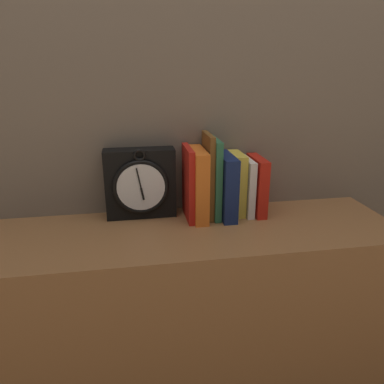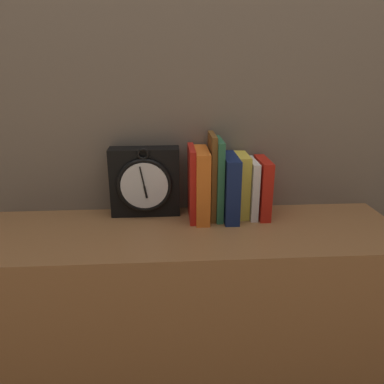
{
  "view_description": "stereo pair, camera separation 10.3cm",
  "coord_description": "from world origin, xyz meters",
  "px_view_note": "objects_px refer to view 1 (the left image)",
  "views": [
    {
      "loc": [
        -0.17,
        -0.96,
        1.2
      ],
      "look_at": [
        0.0,
        0.0,
        0.86
      ],
      "focal_mm": 35.0,
      "sensor_mm": 36.0,
      "label": 1
    },
    {
      "loc": [
        -0.06,
        -0.97,
        1.2
      ],
      "look_at": [
        0.0,
        0.0,
        0.86
      ],
      "focal_mm": 35.0,
      "sensor_mm": 36.0,
      "label": 2
    }
  ],
  "objects_px": {
    "book_slot5_yellow": "(236,184)",
    "book_slot6_white": "(246,186)",
    "clock": "(140,184)",
    "book_slot0_red": "(188,183)",
    "book_slot1_orange": "(198,184)",
    "book_slot3_green": "(214,178)",
    "book_slot4_navy": "(226,186)",
    "book_slot7_red": "(257,185)",
    "book_slot2_brown": "(208,176)"
  },
  "relations": [
    {
      "from": "book_slot5_yellow",
      "to": "book_slot6_white",
      "type": "bearing_deg",
      "value": -11.74
    },
    {
      "from": "clock",
      "to": "book_slot0_red",
      "type": "distance_m",
      "value": 0.14
    },
    {
      "from": "book_slot1_orange",
      "to": "book_slot3_green",
      "type": "relative_size",
      "value": 0.88
    },
    {
      "from": "book_slot4_navy",
      "to": "book_slot7_red",
      "type": "distance_m",
      "value": 0.1
    },
    {
      "from": "book_slot1_orange",
      "to": "book_slot7_red",
      "type": "distance_m",
      "value": 0.19
    },
    {
      "from": "book_slot0_red",
      "to": "clock",
      "type": "bearing_deg",
      "value": 166.99
    },
    {
      "from": "book_slot4_navy",
      "to": "book_slot6_white",
      "type": "bearing_deg",
      "value": 11.06
    },
    {
      "from": "book_slot4_navy",
      "to": "book_slot1_orange",
      "type": "bearing_deg",
      "value": 179.62
    },
    {
      "from": "book_slot0_red",
      "to": "book_slot1_orange",
      "type": "height_order",
      "value": "book_slot0_red"
    },
    {
      "from": "book_slot2_brown",
      "to": "book_slot5_yellow",
      "type": "distance_m",
      "value": 0.1
    },
    {
      "from": "book_slot5_yellow",
      "to": "clock",
      "type": "bearing_deg",
      "value": 176.28
    },
    {
      "from": "book_slot3_green",
      "to": "book_slot5_yellow",
      "type": "height_order",
      "value": "book_slot3_green"
    },
    {
      "from": "book_slot2_brown",
      "to": "book_slot6_white",
      "type": "relative_size",
      "value": 1.46
    },
    {
      "from": "book_slot0_red",
      "to": "book_slot1_orange",
      "type": "distance_m",
      "value": 0.03
    },
    {
      "from": "book_slot3_green",
      "to": "book_slot4_navy",
      "type": "height_order",
      "value": "book_slot3_green"
    },
    {
      "from": "book_slot4_navy",
      "to": "book_slot7_red",
      "type": "bearing_deg",
      "value": 5.6
    },
    {
      "from": "book_slot0_red",
      "to": "book_slot7_red",
      "type": "distance_m",
      "value": 0.22
    },
    {
      "from": "book_slot5_yellow",
      "to": "book_slot4_navy",
      "type": "bearing_deg",
      "value": -152.9
    },
    {
      "from": "book_slot1_orange",
      "to": "book_slot0_red",
      "type": "bearing_deg",
      "value": 167.97
    },
    {
      "from": "clock",
      "to": "book_slot0_red",
      "type": "xyz_separation_m",
      "value": [
        0.14,
        -0.03,
        0.0
      ]
    },
    {
      "from": "book_slot0_red",
      "to": "book_slot6_white",
      "type": "relative_size",
      "value": 1.25
    },
    {
      "from": "book_slot1_orange",
      "to": "book_slot2_brown",
      "type": "height_order",
      "value": "book_slot2_brown"
    },
    {
      "from": "book_slot4_navy",
      "to": "book_slot7_red",
      "type": "relative_size",
      "value": 1.08
    },
    {
      "from": "clock",
      "to": "book_slot6_white",
      "type": "bearing_deg",
      "value": -4.49
    },
    {
      "from": "book_slot3_green",
      "to": "book_slot1_orange",
      "type": "bearing_deg",
      "value": -169.32
    },
    {
      "from": "book_slot5_yellow",
      "to": "book_slot7_red",
      "type": "xyz_separation_m",
      "value": [
        0.06,
        -0.01,
        -0.01
      ]
    },
    {
      "from": "clock",
      "to": "book_slot6_white",
      "type": "distance_m",
      "value": 0.33
    },
    {
      "from": "book_slot1_orange",
      "to": "book_slot2_brown",
      "type": "relative_size",
      "value": 0.83
    },
    {
      "from": "book_slot0_red",
      "to": "book_slot7_red",
      "type": "relative_size",
      "value": 1.23
    },
    {
      "from": "clock",
      "to": "book_slot7_red",
      "type": "xyz_separation_m",
      "value": [
        0.36,
        -0.03,
        -0.02
      ]
    },
    {
      "from": "clock",
      "to": "book_slot1_orange",
      "type": "relative_size",
      "value": 1.03
    },
    {
      "from": "book_slot1_orange",
      "to": "clock",
      "type": "bearing_deg",
      "value": 167.15
    },
    {
      "from": "clock",
      "to": "book_slot7_red",
      "type": "height_order",
      "value": "clock"
    },
    {
      "from": "book_slot2_brown",
      "to": "book_slot6_white",
      "type": "distance_m",
      "value": 0.13
    },
    {
      "from": "book_slot5_yellow",
      "to": "book_slot1_orange",
      "type": "bearing_deg",
      "value": -171.08
    },
    {
      "from": "book_slot0_red",
      "to": "book_slot7_red",
      "type": "xyz_separation_m",
      "value": [
        0.22,
        0.0,
        -0.02
      ]
    },
    {
      "from": "book_slot1_orange",
      "to": "book_slot2_brown",
      "type": "distance_m",
      "value": 0.04
    },
    {
      "from": "book_slot1_orange",
      "to": "book_slot5_yellow",
      "type": "relative_size",
      "value": 1.11
    },
    {
      "from": "clock",
      "to": "book_slot2_brown",
      "type": "bearing_deg",
      "value": -7.12
    },
    {
      "from": "book_slot2_brown",
      "to": "book_slot1_orange",
      "type": "bearing_deg",
      "value": -157.9
    },
    {
      "from": "book_slot3_green",
      "to": "book_slot6_white",
      "type": "distance_m",
      "value": 0.11
    },
    {
      "from": "book_slot2_brown",
      "to": "book_slot3_green",
      "type": "bearing_deg",
      "value": -11.36
    },
    {
      "from": "book_slot0_red",
      "to": "book_slot3_green",
      "type": "relative_size",
      "value": 0.91
    },
    {
      "from": "clock",
      "to": "book_slot2_brown",
      "type": "xyz_separation_m",
      "value": [
        0.2,
        -0.03,
        0.02
      ]
    },
    {
      "from": "book_slot2_brown",
      "to": "book_slot5_yellow",
      "type": "relative_size",
      "value": 1.33
    },
    {
      "from": "book_slot0_red",
      "to": "book_slot2_brown",
      "type": "xyz_separation_m",
      "value": [
        0.06,
        0.01,
        0.02
      ]
    },
    {
      "from": "book_slot0_red",
      "to": "book_slot4_navy",
      "type": "height_order",
      "value": "book_slot0_red"
    },
    {
      "from": "book_slot5_yellow",
      "to": "book_slot7_red",
      "type": "bearing_deg",
      "value": -9.07
    },
    {
      "from": "book_slot4_navy",
      "to": "book_slot7_red",
      "type": "xyz_separation_m",
      "value": [
        0.1,
        0.01,
        -0.01
      ]
    },
    {
      "from": "book_slot0_red",
      "to": "book_slot6_white",
      "type": "height_order",
      "value": "book_slot0_red"
    }
  ]
}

